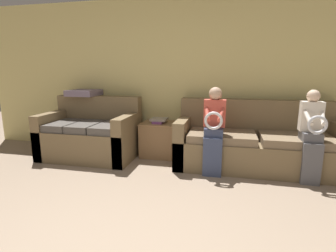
{
  "coord_description": "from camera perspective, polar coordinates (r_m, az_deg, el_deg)",
  "views": [
    {
      "loc": [
        0.7,
        -1.2,
        1.39
      ],
      "look_at": [
        -0.0,
        1.89,
        0.72
      ],
      "focal_mm": 28.0,
      "sensor_mm": 36.0,
      "label": 1
    }
  ],
  "objects": [
    {
      "name": "couch_side",
      "position": [
        4.47,
        -16.33,
        -2.01
      ],
      "size": [
        1.47,
        0.92,
        0.97
      ],
      "color": "brown",
      "rests_on": "ground_plane"
    },
    {
      "name": "couch_main",
      "position": [
        4.02,
        18.68,
        -3.86
      ],
      "size": [
        2.3,
        0.88,
        0.96
      ],
      "color": "brown",
      "rests_on": "ground_plane"
    },
    {
      "name": "child_left_seated",
      "position": [
        3.57,
        9.97,
        -0.17
      ],
      "size": [
        0.3,
        0.38,
        1.18
      ],
      "color": "#384260",
      "rests_on": "ground_plane"
    },
    {
      "name": "throw_pillow",
      "position": [
        4.77,
        -17.79,
        6.91
      ],
      "size": [
        0.48,
        0.48,
        0.1
      ],
      "color": "slate",
      "rests_on": "couch_side"
    },
    {
      "name": "wall_back",
      "position": [
        4.44,
        3.79,
        10.45
      ],
      "size": [
        7.5,
        0.06,
        2.55
      ],
      "color": "#DBCC7F",
      "rests_on": "ground_plane"
    },
    {
      "name": "book_stack",
      "position": [
        4.28,
        -1.95,
        1.26
      ],
      "size": [
        0.26,
        0.31,
        0.07
      ],
      "color": "#7A4284",
      "rests_on": "side_shelf"
    },
    {
      "name": "child_right_seated",
      "position": [
        3.71,
        28.79,
        -1.19
      ],
      "size": [
        0.26,
        0.37,
        1.16
      ],
      "color": "#56565B",
      "rests_on": "ground_plane"
    },
    {
      "name": "side_shelf",
      "position": [
        4.34,
        -1.82,
        -2.76
      ],
      "size": [
        0.59,
        0.54,
        0.56
      ],
      "color": "olive",
      "rests_on": "ground_plane"
    }
  ]
}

